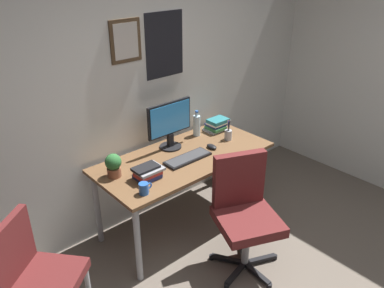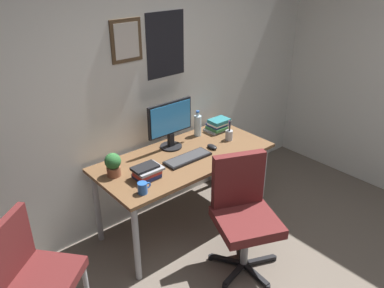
% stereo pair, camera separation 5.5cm
% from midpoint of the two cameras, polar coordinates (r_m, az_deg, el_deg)
% --- Properties ---
extents(wall_back, '(4.40, 0.10, 2.60)m').
position_cam_midpoint_polar(wall_back, '(3.45, -7.84, 8.92)').
color(wall_back, silver).
rests_on(wall_back, ground_plane).
extents(desk, '(1.58, 0.73, 0.72)m').
position_cam_midpoint_polar(desk, '(3.43, -1.57, -2.82)').
color(desk, brown).
rests_on(desk, ground_plane).
extents(office_chair, '(0.61, 0.61, 0.95)m').
position_cam_midpoint_polar(office_chair, '(3.09, 7.12, -9.35)').
color(office_chair, '#591E1E').
rests_on(office_chair, ground_plane).
extents(side_chair, '(0.59, 0.59, 0.88)m').
position_cam_midpoint_polar(side_chair, '(2.78, -22.61, -17.01)').
color(side_chair, '#591E1E').
rests_on(side_chair, ground_plane).
extents(monitor, '(0.46, 0.20, 0.43)m').
position_cam_midpoint_polar(monitor, '(3.44, -3.75, 3.08)').
color(monitor, black).
rests_on(monitor, desk).
extents(keyboard, '(0.43, 0.15, 0.03)m').
position_cam_midpoint_polar(keyboard, '(3.33, -1.11, -2.10)').
color(keyboard, black).
rests_on(keyboard, desk).
extents(computer_mouse, '(0.06, 0.11, 0.04)m').
position_cam_midpoint_polar(computer_mouse, '(3.51, 2.45, -0.38)').
color(computer_mouse, black).
rests_on(computer_mouse, desk).
extents(water_bottle, '(0.07, 0.07, 0.25)m').
position_cam_midpoint_polar(water_bottle, '(3.73, 0.27, 2.79)').
color(water_bottle, silver).
rests_on(water_bottle, desk).
extents(coffee_mug_near, '(0.11, 0.07, 0.09)m').
position_cam_midpoint_polar(coffee_mug_near, '(2.88, -7.60, -6.48)').
color(coffee_mug_near, '#2659B2').
rests_on(coffee_mug_near, desk).
extents(potted_plant, '(0.13, 0.13, 0.20)m').
position_cam_midpoint_polar(potted_plant, '(3.11, -11.97, -2.99)').
color(potted_plant, brown).
rests_on(potted_plant, desk).
extents(pen_cup, '(0.07, 0.07, 0.20)m').
position_cam_midpoint_polar(pen_cup, '(3.67, 4.90, 1.43)').
color(pen_cup, '#9EA0A5').
rests_on(pen_cup, desk).
extents(book_stack_left, '(0.22, 0.18, 0.12)m').
position_cam_midpoint_polar(book_stack_left, '(3.85, 3.17, 2.82)').
color(book_stack_left, gray).
rests_on(book_stack_left, desk).
extents(book_stack_right, '(0.23, 0.17, 0.11)m').
position_cam_midpoint_polar(book_stack_right, '(3.06, -7.07, -4.14)').
color(book_stack_right, navy).
rests_on(book_stack_right, desk).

